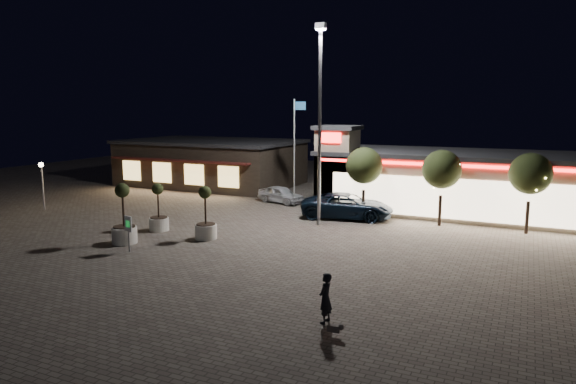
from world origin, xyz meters
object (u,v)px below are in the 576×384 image
at_px(pickup_truck, 347,206).
at_px(planter_left, 159,216).
at_px(white_sedan, 281,194).
at_px(planter_mid, 124,225).
at_px(valet_sign, 128,227).
at_px(pedestrian, 325,298).

relative_size(pickup_truck, planter_left, 2.10).
bearing_deg(white_sedan, planter_mid, -174.00).
bearing_deg(valet_sign, planter_mid, 139.57).
relative_size(white_sedan, pedestrian, 2.20).
relative_size(pedestrian, valet_sign, 0.94).
bearing_deg(planter_mid, pedestrian, -20.72).
height_order(pickup_truck, planter_mid, planter_mid).
distance_m(white_sedan, pedestrian, 22.81).
height_order(pickup_truck, pedestrian, pedestrian).
bearing_deg(pedestrian, planter_mid, -105.29).
bearing_deg(pedestrian, pickup_truck, -158.38).
bearing_deg(pickup_truck, planter_mid, 131.06).
bearing_deg(planter_left, valet_sign, -69.64).
bearing_deg(pickup_truck, pedestrian, -174.51).
height_order(white_sedan, planter_mid, planter_mid).
bearing_deg(valet_sign, planter_left, 110.36).
bearing_deg(pedestrian, white_sedan, -144.77).
bearing_deg(planter_left, white_sedan, 76.91).
distance_m(pickup_truck, valet_sign, 14.69).
relative_size(pickup_truck, white_sedan, 1.55).
height_order(white_sedan, pedestrian, pedestrian).
height_order(pickup_truck, white_sedan, pickup_truck).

